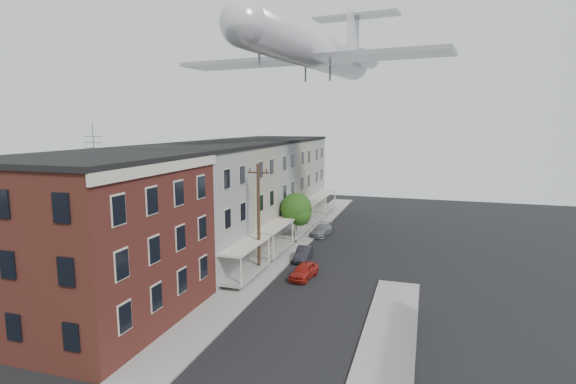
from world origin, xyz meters
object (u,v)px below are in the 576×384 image
at_px(car_far, 321,230).
at_px(street_tree, 297,210).
at_px(car_mid, 304,254).
at_px(car_near, 304,271).
at_px(utility_pole, 259,218).
at_px(airplane, 316,51).

bearing_deg(car_far, street_tree, -108.27).
relative_size(car_mid, car_far, 0.87).
distance_m(car_near, car_far, 13.85).
relative_size(utility_pole, airplane, 0.30).
bearing_deg(utility_pole, car_near, 0.20).
height_order(utility_pole, street_tree, utility_pole).
bearing_deg(car_mid, car_far, 89.17).
bearing_deg(car_mid, utility_pole, -122.33).
relative_size(car_far, airplane, 0.13).
xyz_separation_m(street_tree, airplane, (1.61, 1.02, 15.67)).
bearing_deg(car_near, car_far, 104.65).
bearing_deg(car_far, car_near, -77.19).
distance_m(utility_pole, car_near, 5.57).
xyz_separation_m(utility_pole, car_far, (2.00, 13.75, -4.09)).
bearing_deg(car_far, airplane, -86.03).
relative_size(street_tree, car_mid, 1.48).
relative_size(utility_pole, car_mid, 2.55).
bearing_deg(street_tree, car_far, 66.38).
bearing_deg(car_near, car_mid, 113.00).
distance_m(utility_pole, airplane, 18.23).
height_order(street_tree, airplane, airplane).
relative_size(car_near, airplane, 0.12).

